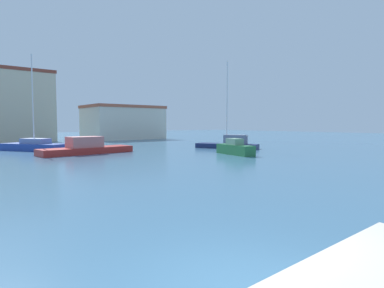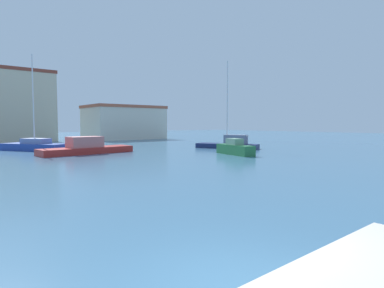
% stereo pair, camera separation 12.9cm
% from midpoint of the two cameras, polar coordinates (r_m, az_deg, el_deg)
% --- Properties ---
extents(water, '(160.00, 160.00, 0.00)m').
position_cam_midpoint_polar(water, '(30.35, -0.67, -1.58)').
color(water, '#38607F').
rests_on(water, ground).
extents(sailboat_navy_inner_mooring, '(4.52, 7.19, 9.71)m').
position_cam_midpoint_polar(sailboat_navy_inner_mooring, '(35.77, 6.88, 0.11)').
color(sailboat_navy_inner_mooring, '#19234C').
rests_on(sailboat_navy_inner_mooring, water).
extents(motorboat_green_near_pier, '(1.98, 4.47, 1.45)m').
position_cam_midpoint_polar(motorboat_green_near_pier, '(28.74, 7.86, -0.81)').
color(motorboat_green_near_pier, '#28703D').
rests_on(motorboat_green_near_pier, water).
extents(motorboat_red_far_right, '(8.71, 3.02, 1.59)m').
position_cam_midpoint_polar(motorboat_red_far_right, '(31.00, -18.36, -0.64)').
color(motorboat_red_far_right, '#B22823').
rests_on(motorboat_red_far_right, water).
extents(sailboat_blue_center_channel, '(5.66, 7.30, 9.83)m').
position_cam_midpoint_polar(sailboat_blue_center_channel, '(36.50, -26.33, -0.26)').
color(sailboat_blue_center_channel, '#233D93').
rests_on(sailboat_blue_center_channel, water).
extents(harbor_office, '(13.35, 6.66, 10.94)m').
position_cam_midpoint_polar(harbor_office, '(55.29, -30.51, 5.99)').
color(harbor_office, beige).
rests_on(harbor_office, ground).
extents(waterfront_apartments, '(12.96, 9.13, 5.97)m').
position_cam_midpoint_polar(waterfront_apartments, '(58.66, -12.08, 3.83)').
color(waterfront_apartments, beige).
rests_on(waterfront_apartments, ground).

